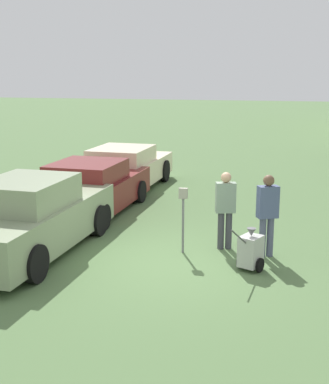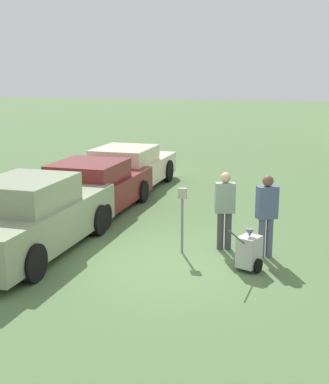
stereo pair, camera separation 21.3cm
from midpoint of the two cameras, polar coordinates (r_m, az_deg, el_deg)
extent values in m
plane|color=#517042|center=(10.89, -0.08, -7.54)|extent=(120.00, 120.00, 0.00)
cube|color=gray|center=(11.68, -14.39, -3.33)|extent=(1.99, 4.89, 0.85)
cube|color=gray|center=(11.34, -15.07, -0.11)|extent=(1.66, 2.09, 0.58)
cylinder|color=black|center=(13.42, -14.44, -2.39)|extent=(0.21, 0.73, 0.72)
cylinder|color=black|center=(12.64, -7.48, -3.02)|extent=(0.21, 0.73, 0.72)
cylinder|color=black|center=(10.10, -14.15, -7.43)|extent=(0.21, 0.73, 0.72)
cube|color=maroon|center=(14.65, -8.31, -0.09)|extent=(2.12, 4.76, 0.74)
cube|color=maroon|center=(14.36, -8.69, 2.16)|extent=(1.78, 2.03, 0.50)
cylinder|color=black|center=(16.37, -9.27, 0.44)|extent=(0.21, 0.65, 0.65)
cylinder|color=black|center=(15.68, -2.98, 0.05)|extent=(0.21, 0.65, 0.65)
cylinder|color=black|center=(13.87, -14.29, -2.05)|extent=(0.21, 0.65, 0.65)
cylinder|color=black|center=(13.05, -7.04, -2.68)|extent=(0.21, 0.65, 0.65)
cube|color=beige|center=(17.43, -4.67, 2.11)|extent=(2.12, 5.06, 0.70)
cube|color=beige|center=(17.14, -4.94, 3.94)|extent=(1.78, 2.16, 0.48)
cylinder|color=black|center=(19.21, -5.72, 2.54)|extent=(0.21, 0.75, 0.75)
cylinder|color=black|center=(18.62, -0.29, 2.27)|extent=(0.21, 0.75, 0.75)
cylinder|color=black|center=(16.43, -9.62, 0.66)|extent=(0.21, 0.75, 0.75)
cylinder|color=black|center=(15.73, -3.37, 0.27)|extent=(0.21, 0.75, 0.75)
cylinder|color=slate|center=(11.30, 1.44, -3.61)|extent=(0.05, 0.05, 1.19)
cube|color=gray|center=(11.12, 1.46, -0.14)|extent=(0.18, 0.09, 0.22)
cylinder|color=#3F3F47|center=(11.66, 6.34, -4.10)|extent=(0.14, 0.14, 0.82)
cylinder|color=#3F3F47|center=(11.64, 5.51, -4.11)|extent=(0.14, 0.14, 0.82)
cube|color=gray|center=(11.46, 6.01, -0.59)|extent=(0.46, 0.32, 0.65)
sphere|color=tan|center=(11.36, 6.06, 1.55)|extent=(0.22, 0.22, 0.22)
cylinder|color=#515670|center=(11.32, 10.67, -4.72)|extent=(0.14, 0.14, 0.84)
cylinder|color=#515670|center=(11.26, 9.87, -4.79)|extent=(0.14, 0.14, 0.84)
cube|color=#4C597F|center=(11.09, 10.43, -1.05)|extent=(0.47, 0.38, 0.66)
sphere|color=brown|center=(10.99, 10.52, 1.21)|extent=(0.23, 0.23, 0.23)
cube|color=#B2B2AD|center=(10.51, 8.60, -6.24)|extent=(0.51, 0.55, 0.60)
cone|color=#59595B|center=(10.39, 8.67, -4.26)|extent=(0.18, 0.18, 0.16)
cylinder|color=#4C4C4C|center=(9.99, 7.36, -4.80)|extent=(0.27, 0.55, 0.43)
cylinder|color=black|center=(10.68, 7.57, -7.27)|extent=(0.16, 0.28, 0.28)
cylinder|color=black|center=(10.49, 9.57, -7.71)|extent=(0.16, 0.28, 0.28)
camera|label=1|loc=(0.11, -90.50, -0.12)|focal=50.00mm
camera|label=2|loc=(0.11, 89.50, 0.12)|focal=50.00mm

